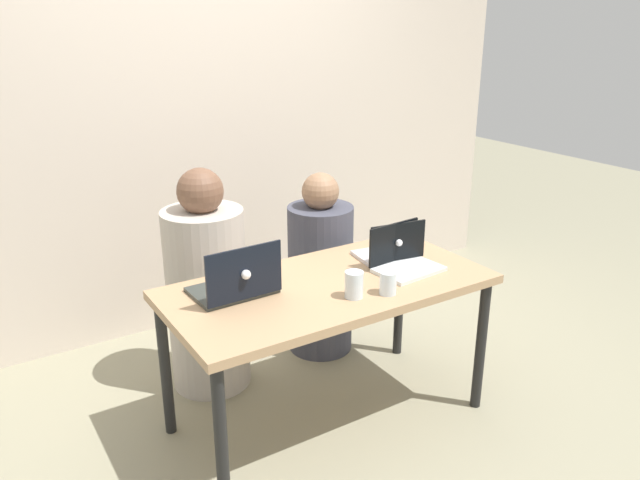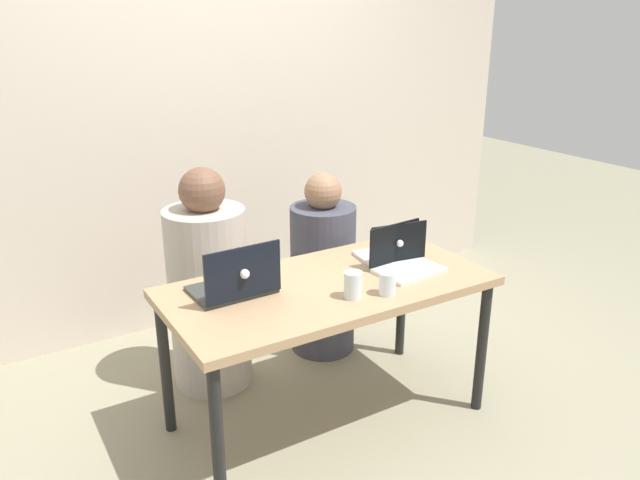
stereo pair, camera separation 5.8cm
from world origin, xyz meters
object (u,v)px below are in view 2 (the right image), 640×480
object	(u,v)px
person_on_right	(323,273)
water_glass_right	(387,285)
person_on_left	(209,291)
laptop_back_right	(391,251)
laptop_back_left	(236,284)
laptop_front_right	(404,261)
water_glass_center	(353,287)

from	to	relation	value
person_on_right	water_glass_right	bearing A→B (deg)	70.13
person_on_left	person_on_right	distance (m)	0.68
laptop_back_right	water_glass_right	xyz separation A→B (m)	(-0.26, -0.31, -0.00)
laptop_back_left	laptop_back_right	world-z (taller)	laptop_back_left
person_on_right	laptop_back_right	xyz separation A→B (m)	(0.07, -0.52, 0.29)
person_on_right	laptop_back_left	world-z (taller)	person_on_right
laptop_front_right	laptop_back_left	distance (m)	0.80
person_on_right	water_glass_center	world-z (taller)	person_on_right
laptop_back_left	water_glass_center	world-z (taller)	laptop_back_left
person_on_left	water_glass_right	size ratio (longest dim) A/B	11.57
person_on_right	laptop_front_right	size ratio (longest dim) A/B	3.28
water_glass_center	laptop_front_right	bearing A→B (deg)	18.98
person_on_left	laptop_back_right	world-z (taller)	person_on_left
person_on_right	water_glass_center	bearing A→B (deg)	60.04
person_on_left	water_glass_center	world-z (taller)	person_on_left
person_on_right	water_glass_right	xyz separation A→B (m)	(-0.19, -0.83, 0.29)
person_on_left	laptop_back_right	size ratio (longest dim) A/B	3.63
laptop_back_left	laptop_back_right	distance (m)	0.81
laptop_front_right	water_glass_right	size ratio (longest dim) A/B	3.18
laptop_back_right	laptop_back_left	bearing A→B (deg)	7.15
laptop_back_left	person_on_left	bearing A→B (deg)	-98.78
water_glass_right	laptop_back_left	bearing A→B (deg)	149.42
person_on_left	laptop_front_right	size ratio (longest dim) A/B	3.64
laptop_front_right	person_on_left	bearing A→B (deg)	132.61
person_on_left	person_on_right	size ratio (longest dim) A/B	1.11
person_on_right	person_on_left	bearing A→B (deg)	-7.06
laptop_back_left	laptop_back_right	xyz separation A→B (m)	(0.81, -0.02, -0.01)
laptop_back_left	water_glass_right	distance (m)	0.64
person_on_left	water_glass_right	distance (m)	1.00
laptop_front_right	laptop_back_left	world-z (taller)	laptop_back_left
laptop_front_right	laptop_back_right	bearing A→B (deg)	73.69
person_on_left	laptop_back_right	xyz separation A→B (m)	(0.75, -0.52, 0.24)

